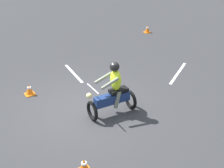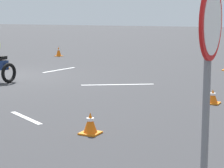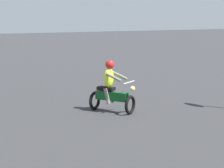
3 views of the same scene
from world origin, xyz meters
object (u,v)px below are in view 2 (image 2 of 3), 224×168
traffic_cone_far_right (4,64)px  traffic_cone_near_left (90,124)px  stop_sign (209,57)px  traffic_cone_far_center (213,97)px  traffic_cone_mid_left (59,52)px

traffic_cone_far_right → traffic_cone_near_left: bearing=49.7°
stop_sign → traffic_cone_far_right: bearing=-130.5°
traffic_cone_far_right → traffic_cone_far_center: 8.96m
traffic_cone_near_left → traffic_cone_mid_left: size_ratio=0.79×
traffic_cone_far_center → traffic_cone_mid_left: bearing=-129.4°
traffic_cone_mid_left → traffic_cone_far_center: traffic_cone_mid_left is taller
stop_sign → traffic_cone_near_left: (-2.28, -2.61, -1.45)m
stop_sign → traffic_cone_mid_left: (-13.68, -11.01, -1.40)m
traffic_cone_near_left → traffic_cone_far_right: bearing=-130.3°
stop_sign → traffic_cone_mid_left: 17.61m
traffic_cone_mid_left → traffic_cone_far_right: 5.29m
traffic_cone_near_left → traffic_cone_far_right: (-6.21, -7.34, 0.00)m
traffic_cone_near_left → traffic_cone_far_center: 3.70m
stop_sign → traffic_cone_far_center: stop_sign is taller
traffic_cone_far_right → traffic_cone_far_center: size_ratio=1.15×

